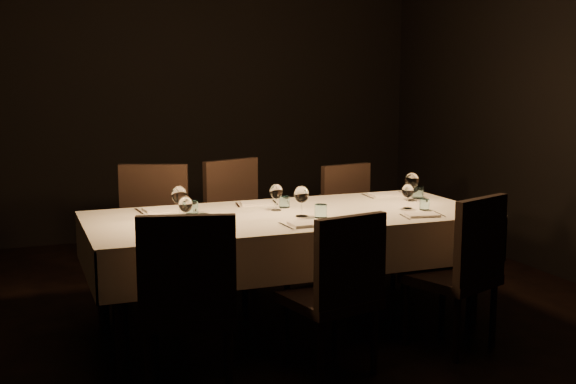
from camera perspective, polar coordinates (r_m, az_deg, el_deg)
name	(u,v)px	position (r m, az deg, el deg)	size (l,w,h in m)	color
room	(288,97)	(4.50, 0.00, 7.54)	(5.01, 6.01, 3.01)	black
dining_table	(288,225)	(4.60, 0.00, -2.62)	(2.52, 1.12, 0.76)	black
chair_near_left	(189,298)	(3.65, -7.86, -8.29)	(0.57, 0.57, 0.98)	black
place_setting_near_left	(191,217)	(4.17, -7.71, -1.95)	(0.31, 0.40, 0.17)	white
chair_near_center	(338,287)	(3.92, 3.98, -7.47)	(0.52, 0.52, 0.91)	black
place_setting_near_center	(308,207)	(4.39, 1.62, -1.20)	(0.35, 0.41, 0.19)	white
chair_near_right	(463,266)	(4.40, 13.67, -5.68)	(0.58, 0.58, 0.94)	black
place_setting_near_right	(416,201)	(4.73, 10.07, -0.72)	(0.31, 0.39, 0.16)	white
chair_far_left	(151,232)	(5.13, -10.74, -3.10)	(0.63, 0.63, 1.01)	black
place_setting_far_left	(177,202)	(4.59, -8.77, -0.82)	(0.36, 0.42, 0.20)	white
chair_far_center	(241,221)	(5.41, -3.70, -2.33)	(0.62, 0.62, 1.00)	black
place_setting_far_center	(272,198)	(4.76, -1.27, -0.46)	(0.33, 0.40, 0.17)	white
chair_far_right	(354,219)	(5.68, 5.23, -2.13)	(0.53, 0.53, 0.94)	black
place_setting_far_right	(405,188)	(5.18, 9.25, 0.32)	(0.36, 0.42, 0.20)	white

